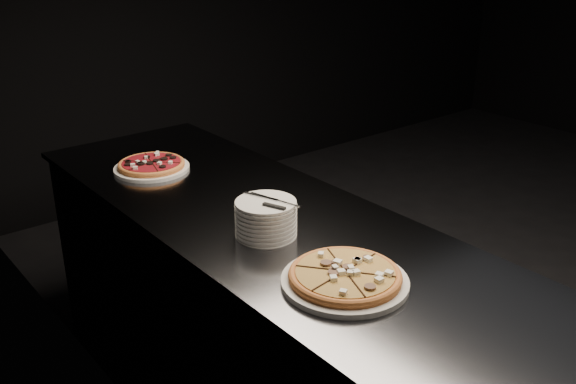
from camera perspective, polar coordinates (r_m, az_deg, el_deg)
floor at (r=4.10m, az=23.56°, el=-6.16°), size 5.00×5.00×0.00m
wall_left at (r=1.79m, az=-10.31°, el=7.98°), size 0.02×5.00×2.80m
counter at (r=2.38m, az=-0.73°, el=-12.83°), size 0.74×2.44×0.92m
pizza_mushroom at (r=1.80m, az=5.08°, el=-7.56°), size 0.36×0.36×0.04m
pizza_tomato at (r=2.67m, az=-12.03°, el=2.32°), size 0.33×0.33×0.04m
plate_stack at (r=2.05m, az=-1.98°, el=-2.35°), size 0.20×0.20×0.12m
cutlery at (r=2.01m, az=-1.56°, el=-0.85°), size 0.07×0.21×0.01m
ramekin at (r=2.19m, az=-3.56°, el=-1.35°), size 0.08×0.08×0.07m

